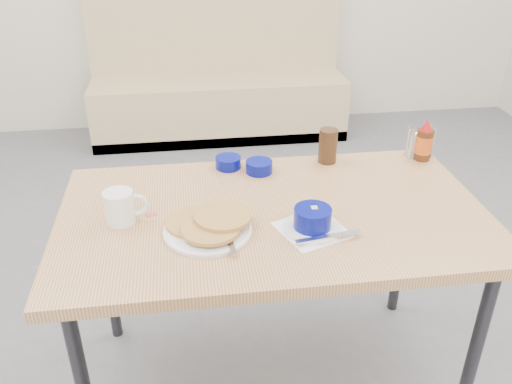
{
  "coord_description": "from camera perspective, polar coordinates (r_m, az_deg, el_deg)",
  "views": [
    {
      "loc": [
        -0.27,
        -1.25,
        1.68
      ],
      "look_at": [
        -0.05,
        0.28,
        0.82
      ],
      "focal_mm": 38.0,
      "sensor_mm": 36.0,
      "label": 1
    }
  ],
  "objects": [
    {
      "name": "booth_bench",
      "position": [
        4.26,
        -3.98,
        10.8
      ],
      "size": [
        1.9,
        0.56,
        1.22
      ],
      "color": "tan",
      "rests_on": "ground"
    },
    {
      "name": "coffee_mug",
      "position": [
        1.75,
        -14.03,
        -1.5
      ],
      "size": [
        0.14,
        0.09,
        0.11
      ],
      "rotation": [
        0.0,
        0.0,
        0.08
      ],
      "color": "white",
      "rests_on": "dining_table"
    },
    {
      "name": "dining_table",
      "position": [
        1.81,
        1.83,
        -3.69
      ],
      "size": [
        1.4,
        0.8,
        0.76
      ],
      "color": "tan",
      "rests_on": "ground"
    },
    {
      "name": "syrup_bottle",
      "position": [
        2.2,
        17.27,
        4.99
      ],
      "size": [
        0.06,
        0.06,
        0.16
      ],
      "rotation": [
        0.0,
        0.0,
        -0.09
      ],
      "color": "#47230F",
      "rests_on": "dining_table"
    },
    {
      "name": "creamer_bowl",
      "position": [
        2.05,
        -2.94,
        3.12
      ],
      "size": [
        0.1,
        0.1,
        0.04
      ],
      "rotation": [
        0.0,
        0.0,
        -0.33
      ],
      "color": "#050C72",
      "rests_on": "dining_table"
    },
    {
      "name": "butter_bowl",
      "position": [
        2.02,
        0.33,
        2.67
      ],
      "size": [
        0.1,
        0.1,
        0.04
      ],
      "rotation": [
        0.0,
        0.0,
        -0.33
      ],
      "color": "#050C72",
      "rests_on": "dining_table"
    },
    {
      "name": "sugar_wrapper",
      "position": [
        1.79,
        -10.93,
        -2.35
      ],
      "size": [
        0.04,
        0.03,
        0.0
      ],
      "primitive_type": "cube",
      "rotation": [
        0.0,
        0.0,
        0.28
      ],
      "color": "#CD444E",
      "rests_on": "dining_table"
    },
    {
      "name": "condiment_caddy",
      "position": [
        2.23,
        16.86,
        4.65
      ],
      "size": [
        0.1,
        0.06,
        0.12
      ],
      "rotation": [
        0.0,
        0.0,
        -0.03
      ],
      "color": "silver",
      "rests_on": "dining_table"
    },
    {
      "name": "grits_setting",
      "position": [
        1.67,
        5.98,
        -3.08
      ],
      "size": [
        0.26,
        0.24,
        0.08
      ],
      "rotation": [
        0.0,
        0.0,
        0.36
      ],
      "color": "white",
      "rests_on": "dining_table"
    },
    {
      "name": "pancake_plate",
      "position": [
        1.67,
        -5.0,
        -3.62
      ],
      "size": [
        0.28,
        0.29,
        0.05
      ],
      "rotation": [
        0.0,
        0.0,
        -0.24
      ],
      "color": "white",
      "rests_on": "dining_table"
    },
    {
      "name": "amber_tumbler",
      "position": [
        2.1,
        7.57,
        4.84
      ],
      "size": [
        0.09,
        0.09,
        0.13
      ],
      "primitive_type": "cylinder",
      "rotation": [
        0.0,
        0.0,
        0.35
      ],
      "color": "#362111",
      "rests_on": "dining_table"
    }
  ]
}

